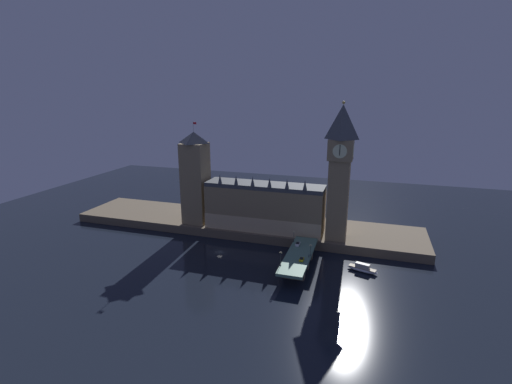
{
  "coord_description": "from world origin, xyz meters",
  "views": [
    {
      "loc": [
        75.11,
        -172.32,
        84.61
      ],
      "look_at": [
        14.63,
        20.0,
        30.18
      ],
      "focal_mm": 26.0,
      "sensor_mm": 36.0,
      "label": 1
    }
  ],
  "objects_px": {
    "street_lamp_far": "(294,235)",
    "street_lamp_near": "(281,257)",
    "clock_tower": "(340,169)",
    "car_southbound_lead": "(302,259)",
    "boat_downstream": "(362,269)",
    "pedestrian_mid_walk": "(309,256)",
    "street_lamp_mid": "(311,249)",
    "car_northbound_lead": "(298,244)",
    "victoria_tower": "(195,178)"
  },
  "relations": [
    {
      "from": "street_lamp_far",
      "to": "boat_downstream",
      "type": "bearing_deg",
      "value": -15.09
    },
    {
      "from": "car_northbound_lead",
      "to": "street_lamp_far",
      "type": "height_order",
      "value": "street_lamp_far"
    },
    {
      "from": "street_lamp_near",
      "to": "pedestrian_mid_walk",
      "type": "bearing_deg",
      "value": 48.9
    },
    {
      "from": "car_northbound_lead",
      "to": "victoria_tower",
      "type": "bearing_deg",
      "value": 161.65
    },
    {
      "from": "clock_tower",
      "to": "street_lamp_near",
      "type": "xyz_separation_m",
      "value": [
        -20.52,
        -46.67,
        -33.44
      ]
    },
    {
      "from": "victoria_tower",
      "to": "street_lamp_near",
      "type": "height_order",
      "value": "victoria_tower"
    },
    {
      "from": "clock_tower",
      "to": "street_lamp_mid",
      "type": "xyz_separation_m",
      "value": [
        -9.12,
        -31.95,
        -34.02
      ]
    },
    {
      "from": "boat_downstream",
      "to": "victoria_tower",
      "type": "bearing_deg",
      "value": 164.35
    },
    {
      "from": "clock_tower",
      "to": "boat_downstream",
      "type": "height_order",
      "value": "clock_tower"
    },
    {
      "from": "street_lamp_mid",
      "to": "victoria_tower",
      "type": "bearing_deg",
      "value": 156.56
    },
    {
      "from": "car_southbound_lead",
      "to": "street_lamp_near",
      "type": "height_order",
      "value": "street_lamp_near"
    },
    {
      "from": "car_southbound_lead",
      "to": "boat_downstream",
      "type": "height_order",
      "value": "car_southbound_lead"
    },
    {
      "from": "clock_tower",
      "to": "car_southbound_lead",
      "type": "xyz_separation_m",
      "value": [
        -12.17,
        -38.56,
        -37.2
      ]
    },
    {
      "from": "street_lamp_mid",
      "to": "street_lamp_far",
      "type": "relative_size",
      "value": 0.98
    },
    {
      "from": "street_lamp_near",
      "to": "victoria_tower",
      "type": "bearing_deg",
      "value": 143.86
    },
    {
      "from": "car_southbound_lead",
      "to": "boat_downstream",
      "type": "bearing_deg",
      "value": 22.5
    },
    {
      "from": "car_northbound_lead",
      "to": "street_lamp_far",
      "type": "distance_m",
      "value": 5.97
    },
    {
      "from": "clock_tower",
      "to": "car_northbound_lead",
      "type": "xyz_separation_m",
      "value": [
        -17.47,
        -21.27,
        -37.09
      ]
    },
    {
      "from": "pedestrian_mid_walk",
      "to": "street_lamp_near",
      "type": "xyz_separation_m",
      "value": [
        -11.0,
        -12.6,
        3.42
      ]
    },
    {
      "from": "car_southbound_lead",
      "to": "street_lamp_far",
      "type": "height_order",
      "value": "street_lamp_far"
    },
    {
      "from": "victoria_tower",
      "to": "car_southbound_lead",
      "type": "xyz_separation_m",
      "value": [
        74.58,
        -40.27,
        -25.82
      ]
    },
    {
      "from": "pedestrian_mid_walk",
      "to": "street_lamp_near",
      "type": "relative_size",
      "value": 0.26
    },
    {
      "from": "victoria_tower",
      "to": "street_lamp_near",
      "type": "distance_m",
      "value": 84.94
    },
    {
      "from": "street_lamp_near",
      "to": "street_lamp_far",
      "type": "height_order",
      "value": "street_lamp_near"
    },
    {
      "from": "street_lamp_far",
      "to": "pedestrian_mid_walk",
      "type": "bearing_deg",
      "value": -56.85
    },
    {
      "from": "street_lamp_far",
      "to": "street_lamp_near",
      "type": "bearing_deg",
      "value": -90.0
    },
    {
      "from": "pedestrian_mid_walk",
      "to": "street_lamp_near",
      "type": "bearing_deg",
      "value": -131.1
    },
    {
      "from": "car_northbound_lead",
      "to": "pedestrian_mid_walk",
      "type": "xyz_separation_m",
      "value": [
        7.95,
        -12.8,
        0.23
      ]
    },
    {
      "from": "street_lamp_far",
      "to": "street_lamp_mid",
      "type": "bearing_deg",
      "value": -52.25
    },
    {
      "from": "clock_tower",
      "to": "pedestrian_mid_walk",
      "type": "relative_size",
      "value": 41.83
    },
    {
      "from": "victoria_tower",
      "to": "car_northbound_lead",
      "type": "xyz_separation_m",
      "value": [
        69.28,
        -22.98,
        -25.71
      ]
    },
    {
      "from": "car_southbound_lead",
      "to": "pedestrian_mid_walk",
      "type": "xyz_separation_m",
      "value": [
        2.65,
        4.49,
        0.34
      ]
    },
    {
      "from": "boat_downstream",
      "to": "street_lamp_mid",
      "type": "bearing_deg",
      "value": -168.74
    },
    {
      "from": "car_southbound_lead",
      "to": "pedestrian_mid_walk",
      "type": "relative_size",
      "value": 2.2
    },
    {
      "from": "car_northbound_lead",
      "to": "street_lamp_far",
      "type": "relative_size",
      "value": 0.74
    },
    {
      "from": "clock_tower",
      "to": "street_lamp_mid",
      "type": "relative_size",
      "value": 12.39
    },
    {
      "from": "pedestrian_mid_walk",
      "to": "boat_downstream",
      "type": "distance_m",
      "value": 27.03
    },
    {
      "from": "clock_tower",
      "to": "pedestrian_mid_walk",
      "type": "xyz_separation_m",
      "value": [
        -9.52,
        -34.07,
        -36.87
      ]
    },
    {
      "from": "street_lamp_mid",
      "to": "boat_downstream",
      "type": "bearing_deg",
      "value": 11.26
    },
    {
      "from": "pedestrian_mid_walk",
      "to": "street_lamp_far",
      "type": "bearing_deg",
      "value": 123.15
    },
    {
      "from": "clock_tower",
      "to": "pedestrian_mid_walk",
      "type": "height_order",
      "value": "clock_tower"
    },
    {
      "from": "street_lamp_near",
      "to": "boat_downstream",
      "type": "distance_m",
      "value": 42.43
    },
    {
      "from": "victoria_tower",
      "to": "car_southbound_lead",
      "type": "relative_size",
      "value": 15.82
    },
    {
      "from": "pedestrian_mid_walk",
      "to": "boat_downstream",
      "type": "bearing_deg",
      "value": 15.63
    },
    {
      "from": "street_lamp_mid",
      "to": "clock_tower",
      "type": "bearing_deg",
      "value": 74.06
    },
    {
      "from": "clock_tower",
      "to": "victoria_tower",
      "type": "relative_size",
      "value": 1.2
    },
    {
      "from": "street_lamp_near",
      "to": "street_lamp_far",
      "type": "distance_m",
      "value": 29.44
    },
    {
      "from": "clock_tower",
      "to": "car_southbound_lead",
      "type": "bearing_deg",
      "value": -107.52
    },
    {
      "from": "car_northbound_lead",
      "to": "car_southbound_lead",
      "type": "relative_size",
      "value": 1.16
    },
    {
      "from": "clock_tower",
      "to": "car_southbound_lead",
      "type": "distance_m",
      "value": 54.94
    }
  ]
}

